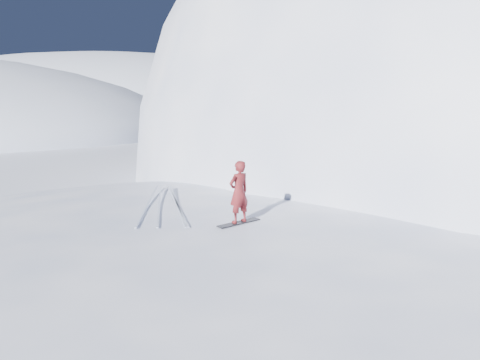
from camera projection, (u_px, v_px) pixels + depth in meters
The scene contains 8 objects.
ground at pixel (206, 337), 10.95m from camera, with size 400.00×400.00×0.00m, color white.
near_ridge at pixel (247, 287), 13.87m from camera, with size 36.00×28.00×4.80m, color white.
peak_shoulder at pixel (377, 184), 30.27m from camera, with size 28.00×24.00×18.00m, color white.
far_ridge_c at pixel (107, 119), 120.14m from camera, with size 140.00×90.00×36.00m, color white.
wind_bumps at pixel (195, 299), 13.05m from camera, with size 16.00×14.40×1.00m.
snowboard at pixel (239, 223), 12.58m from camera, with size 1.45×0.27×0.02m, color black.
snowboarder at pixel (239, 192), 12.41m from camera, with size 0.67×0.44×1.83m, color maroon.
board_tracks at pixel (165, 202), 15.01m from camera, with size 2.25×5.97×0.04m.
Camera 1 is at (1.19, -9.96, 6.03)m, focal length 32.00 mm.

